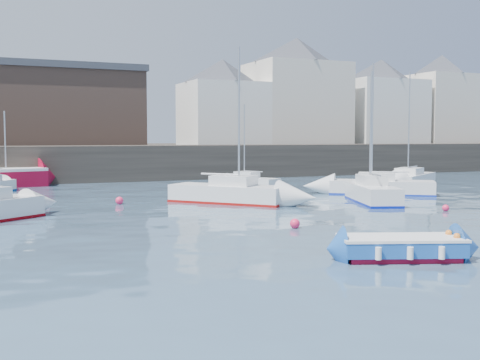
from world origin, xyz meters
name	(u,v)px	position (x,y,z in m)	size (l,w,h in m)	color
water	(381,247)	(0.00, 0.00, 0.00)	(220.00, 220.00, 0.00)	#2D4760
quay_wall	(134,163)	(0.00, 35.00, 1.50)	(90.00, 5.00, 3.00)	#28231E
land_strip	(96,157)	(0.00, 53.00, 1.40)	(90.00, 32.00, 2.80)	#28231E
bldg_east_a	(297,91)	(20.00, 42.00, 8.81)	(13.36, 13.36, 11.80)	beige
bldg_east_b	(381,102)	(31.00, 41.50, 7.87)	(11.88, 11.88, 9.95)	white
bldg_east_c	(441,99)	(40.00, 41.50, 8.37)	(11.14, 11.14, 10.95)	beige
bldg_east_d	(223,102)	(11.00, 41.50, 7.36)	(11.14, 11.14, 8.95)	white
warehouse	(51,107)	(-6.00, 43.00, 6.62)	(16.40, 10.40, 7.60)	#3D2D26
blue_dinghy	(401,247)	(-0.76, -2.00, 0.40)	(4.06, 2.82, 0.71)	maroon
sailboat_b	(229,193)	(0.49, 14.69, 0.57)	(6.08, 6.58, 8.75)	silver
sailboat_c	(372,193)	(7.98, 11.43, 0.57)	(3.67, 5.98, 7.50)	silver
sailboat_d	(381,187)	(11.53, 15.34, 0.52)	(6.62, 5.72, 8.52)	silver
sailboat_f	(249,182)	(5.71, 23.36, 0.43)	(3.49, 4.90, 6.15)	silver
sailboat_g	(410,179)	(18.27, 20.64, 0.49)	(6.91, 5.71, 8.70)	silver
buoy_near	(295,228)	(-0.66, 4.87, 0.00)	(0.42, 0.42, 0.42)	#FF2758
buoy_mid	(446,211)	(9.11, 6.80, 0.00)	(0.35, 0.35, 0.35)	#FF2758
buoy_far	(119,204)	(-5.36, 16.58, 0.00)	(0.44, 0.44, 0.44)	#FF2758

